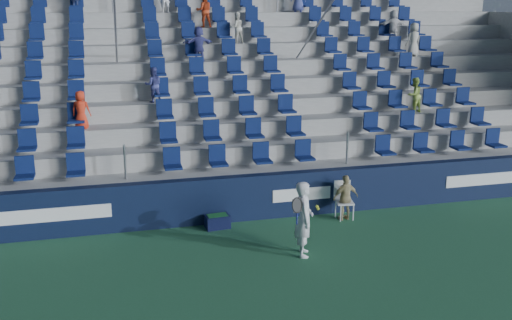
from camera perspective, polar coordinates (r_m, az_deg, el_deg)
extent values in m
plane|color=#2C6641|center=(12.33, 2.31, -11.07)|extent=(70.00, 70.00, 0.00)
cube|color=#0E1733|center=(14.92, -1.07, -3.79)|extent=(24.00, 0.30, 1.20)
cube|color=white|center=(14.54, -20.58, -5.24)|extent=(3.20, 0.02, 0.34)
cube|color=white|center=(15.16, 4.60, -3.44)|extent=(1.60, 0.02, 0.34)
cube|color=white|center=(17.64, 21.80, -1.81)|extent=(2.40, 0.02, 0.34)
cube|color=#A9A9A3|center=(15.45, -1.56, -3.11)|extent=(24.00, 0.85, 1.20)
cube|color=#A9A9A3|center=(16.17, -2.22, -1.35)|extent=(24.00, 0.85, 1.70)
cube|color=#A9A9A3|center=(16.90, -2.83, 0.26)|extent=(24.00, 0.85, 2.20)
cube|color=#A9A9A3|center=(17.65, -3.38, 1.74)|extent=(24.00, 0.85, 2.70)
cube|color=#A9A9A3|center=(18.41, -3.89, 3.10)|extent=(24.00, 0.85, 3.20)
cube|color=#A9A9A3|center=(19.18, -4.36, 4.34)|extent=(24.00, 0.85, 3.70)
cube|color=#A9A9A3|center=(19.96, -4.80, 5.49)|extent=(24.00, 0.85, 4.20)
cube|color=#A9A9A3|center=(20.75, -5.20, 6.55)|extent=(24.00, 0.85, 4.70)
cube|color=#A9A9A3|center=(21.55, -5.58, 7.54)|extent=(24.00, 0.85, 5.20)
cube|color=#A9A9A3|center=(22.15, -5.88, 9.04)|extent=(24.00, 0.50, 6.20)
cube|color=#0C1A49|center=(15.18, -1.58, 0.30)|extent=(16.05, 0.50, 0.70)
cube|color=#0C1A49|center=(15.87, -2.27, 2.81)|extent=(16.05, 0.50, 0.70)
cube|color=#0C1A49|center=(16.59, -2.89, 5.11)|extent=(16.05, 0.50, 0.70)
cube|color=#0C1A49|center=(17.33, -3.47, 7.21)|extent=(16.05, 0.50, 0.70)
cube|color=#0C1A49|center=(18.10, -4.00, 9.14)|extent=(16.05, 0.50, 0.70)
cube|color=#0C1A49|center=(18.89, -4.50, 10.91)|extent=(16.05, 0.50, 0.70)
cube|color=#0C1A49|center=(19.70, -4.96, 12.53)|extent=(16.05, 0.50, 0.70)
cube|color=#0C1A49|center=(20.52, -5.39, 14.03)|extent=(16.05, 0.50, 0.70)
cube|color=#0C1A49|center=(21.35, -5.79, 15.40)|extent=(16.05, 0.50, 0.70)
cylinder|color=gray|center=(17.75, -13.81, 11.22)|extent=(0.06, 7.68, 4.55)
cylinder|color=gray|center=(18.79, 5.18, 11.79)|extent=(0.06, 7.68, 4.55)
imported|color=red|center=(16.23, -17.09, 4.83)|extent=(0.58, 0.46, 1.03)
imported|color=silver|center=(21.81, 13.57, 12.97)|extent=(1.04, 0.38, 1.11)
imported|color=#3A3E7F|center=(17.01, -10.21, 7.40)|extent=(0.50, 0.39, 1.03)
imported|color=#C03B19|center=(20.47, -5.21, 14.65)|extent=(0.56, 0.43, 1.15)
imported|color=silver|center=(19.83, -1.95, 13.08)|extent=(0.57, 0.48, 1.03)
imported|color=#9FC04C|center=(18.59, 15.54, 6.28)|extent=(0.63, 0.56, 1.09)
imported|color=#40438C|center=(18.76, -5.75, 11.47)|extent=(1.08, 0.59, 1.11)
imported|color=#B8B6A6|center=(21.26, 15.48, 11.53)|extent=(0.64, 0.49, 1.17)
imported|color=silver|center=(12.79, 4.82, -5.89)|extent=(0.55, 0.71, 1.73)
cylinder|color=navy|center=(12.44, 4.11, -5.83)|extent=(0.03, 0.03, 0.28)
torus|color=black|center=(12.34, 4.14, -4.53)|extent=(0.30, 0.17, 0.28)
plane|color=#262626|center=(12.34, 4.14, -4.53)|extent=(0.30, 0.16, 0.29)
sphere|color=#C6D230|center=(12.59, 6.23, -4.87)|extent=(0.07, 0.07, 0.07)
sphere|color=#C6D230|center=(12.63, 6.14, -4.65)|extent=(0.07, 0.07, 0.07)
cube|color=white|center=(15.18, 8.86, -4.20)|extent=(0.51, 0.51, 0.04)
cube|color=white|center=(15.27, 8.60, -2.99)|extent=(0.44, 0.12, 0.54)
cylinder|color=white|center=(15.04, 8.46, -5.34)|extent=(0.03, 0.03, 0.44)
cylinder|color=white|center=(15.17, 9.70, -5.21)|extent=(0.03, 0.03, 0.44)
cylinder|color=white|center=(15.35, 7.95, -4.89)|extent=(0.03, 0.03, 0.44)
cylinder|color=white|center=(15.48, 9.18, -4.77)|extent=(0.03, 0.03, 0.44)
imported|color=tan|center=(15.09, 8.95, -3.73)|extent=(0.73, 0.36, 1.21)
cube|color=#0F1437|center=(14.55, -3.89, -6.15)|extent=(0.64, 0.45, 0.33)
cube|color=#1E662D|center=(14.52, -3.89, -5.87)|extent=(0.52, 0.33, 0.20)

